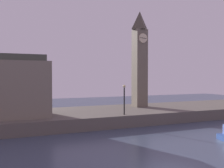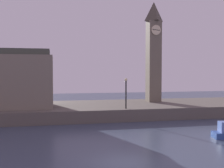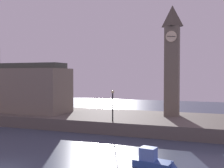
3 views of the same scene
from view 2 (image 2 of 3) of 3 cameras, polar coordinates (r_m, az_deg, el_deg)
name	(u,v)px [view 2 (image 2 of 3)]	position (r m, az deg, el deg)	size (l,w,h in m)	color
ground_plane	(126,163)	(18.39, 2.88, -16.34)	(120.00, 120.00, 0.00)	#384256
far_embankment	(88,110)	(37.45, -4.99, -5.49)	(70.00, 12.00, 1.50)	#5B544C
clock_tower	(154,51)	(41.45, 8.73, 6.97)	(2.07, 2.13, 14.92)	#6B6051
streetlamp	(126,90)	(33.00, 2.96, -1.17)	(0.36, 0.36, 3.72)	black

